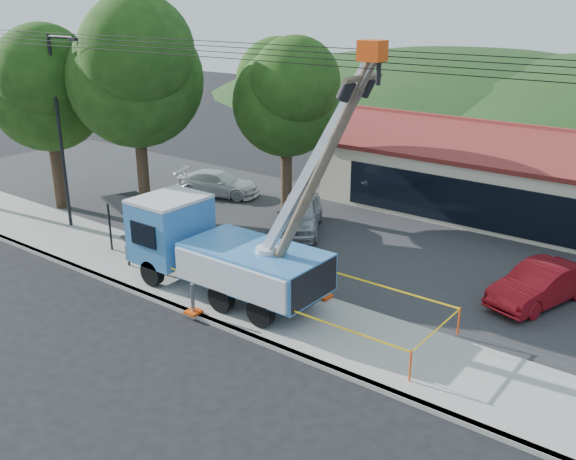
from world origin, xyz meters
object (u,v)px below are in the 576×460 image
(car_red, at_px, (537,305))
(car_silver, at_px, (299,233))
(utility_truck, at_px, (220,249))
(leaning_pole, at_px, (314,181))
(car_white, at_px, (219,197))
(bus_shelter, at_px, (134,215))

(car_red, bearing_deg, car_silver, -167.57)
(utility_truck, relative_size, leaning_pole, 1.13)
(car_red, height_order, car_white, car_red)
(bus_shelter, xyz_separation_m, car_white, (-3.32, 8.61, -1.91))
(leaning_pole, xyz_separation_m, bus_shelter, (-9.63, 0.58, -3.22))
(bus_shelter, xyz_separation_m, car_red, (15.12, 5.76, -1.91))
(leaning_pole, bearing_deg, car_white, 144.64)
(utility_truck, height_order, leaning_pole, utility_truck)
(utility_truck, bearing_deg, car_white, 133.68)
(utility_truck, height_order, car_red, utility_truck)
(leaning_pole, height_order, car_silver, leaning_pole)
(car_silver, distance_m, car_red, 11.43)
(leaning_pole, xyz_separation_m, car_silver, (-5.90, 7.26, -5.13))
(bus_shelter, relative_size, car_white, 0.61)
(utility_truck, bearing_deg, bus_shelter, 173.93)
(utility_truck, height_order, car_white, utility_truck)
(car_silver, xyz_separation_m, car_white, (-7.05, 1.93, 0.00))
(leaning_pole, xyz_separation_m, car_white, (-12.96, 9.19, -5.13))
(car_red, relative_size, car_white, 0.95)
(bus_shelter, relative_size, car_red, 0.64)
(bus_shelter, relative_size, car_silver, 0.58)
(leaning_pole, height_order, bus_shelter, leaning_pole)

